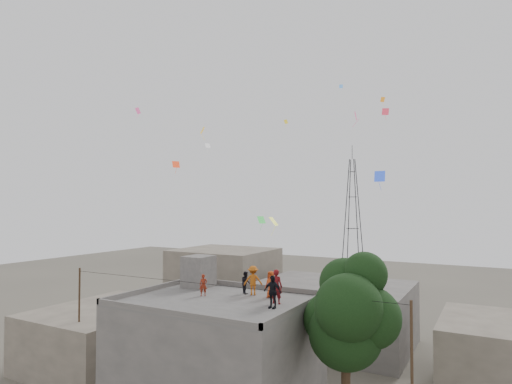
# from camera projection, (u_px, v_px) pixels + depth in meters

# --- Properties ---
(main_building) EXTENTS (10.00, 8.00, 6.10)m
(main_building) POSITION_uv_depth(u_px,v_px,m) (217.00, 355.00, 23.72)
(main_building) COLOR #54514F
(main_building) RESTS_ON ground
(parapet) EXTENTS (10.00, 8.00, 0.30)m
(parapet) POSITION_uv_depth(u_px,v_px,m) (217.00, 297.00, 23.82)
(parapet) COLOR #54514F
(parapet) RESTS_ON main_building
(stair_head_box) EXTENTS (1.60, 1.80, 2.00)m
(stair_head_box) POSITION_uv_depth(u_px,v_px,m) (199.00, 271.00, 27.67)
(stair_head_box) COLOR #54514F
(stair_head_box) RESTS_ON main_building
(neighbor_west) EXTENTS (8.00, 10.00, 4.00)m
(neighbor_west) POSITION_uv_depth(u_px,v_px,m) (106.00, 335.00, 30.78)
(neighbor_west) COLOR #61584C
(neighbor_west) RESTS_ON ground
(neighbor_north) EXTENTS (12.00, 9.00, 5.00)m
(neighbor_north) POSITION_uv_depth(u_px,v_px,m) (334.00, 314.00, 34.95)
(neighbor_north) COLOR #54514F
(neighbor_north) RESTS_ON ground
(neighbor_northwest) EXTENTS (9.00, 8.00, 7.00)m
(neighbor_northwest) POSITION_uv_depth(u_px,v_px,m) (224.00, 284.00, 42.56)
(neighbor_northwest) COLOR #61584C
(neighbor_northwest) RESTS_ON ground
(neighbor_east) EXTENTS (7.00, 8.00, 4.40)m
(neighbor_east) POSITION_uv_depth(u_px,v_px,m) (504.00, 358.00, 25.62)
(neighbor_east) COLOR #61584C
(neighbor_east) RESTS_ON ground
(tree) EXTENTS (4.90, 4.60, 9.10)m
(tree) POSITION_uv_depth(u_px,v_px,m) (349.00, 314.00, 20.75)
(tree) COLOR black
(tree) RESTS_ON ground
(utility_line) EXTENTS (20.12, 0.62, 7.40)m
(utility_line) POSITION_uv_depth(u_px,v_px,m) (211.00, 349.00, 22.41)
(utility_line) COLOR black
(utility_line) RESTS_ON ground
(transmission_tower) EXTENTS (2.97, 2.97, 20.01)m
(transmission_tower) POSITION_uv_depth(u_px,v_px,m) (353.00, 222.00, 60.79)
(transmission_tower) COLOR black
(transmission_tower) RESTS_ON ground
(person_red_adult) EXTENTS (0.71, 0.50, 1.84)m
(person_red_adult) POSITION_uv_depth(u_px,v_px,m) (276.00, 286.00, 22.95)
(person_red_adult) COLOR maroon
(person_red_adult) RESTS_ON main_building
(person_orange_child) EXTENTS (0.80, 0.59, 1.51)m
(person_orange_child) POSITION_uv_depth(u_px,v_px,m) (271.00, 284.00, 24.47)
(person_orange_child) COLOR #C14016
(person_orange_child) RESTS_ON main_building
(person_dark_child) EXTENTS (0.81, 0.80, 1.32)m
(person_dark_child) POSITION_uv_depth(u_px,v_px,m) (246.00, 282.00, 25.60)
(person_dark_child) COLOR black
(person_dark_child) RESTS_ON main_building
(person_dark_adult) EXTENTS (1.01, 0.48, 1.68)m
(person_dark_adult) POSITION_uv_depth(u_px,v_px,m) (272.00, 292.00, 21.92)
(person_dark_adult) COLOR black
(person_dark_adult) RESTS_ON main_building
(person_orange_adult) EXTENTS (1.27, 1.06, 1.70)m
(person_orange_adult) POSITION_uv_depth(u_px,v_px,m) (253.00, 280.00, 25.18)
(person_orange_adult) COLOR #B25714
(person_orange_adult) RESTS_ON main_building
(person_red_child) EXTENTS (0.54, 0.49, 1.25)m
(person_red_child) POSITION_uv_depth(u_px,v_px,m) (203.00, 285.00, 24.92)
(person_red_child) COLOR maroon
(person_red_child) RESTS_ON main_building
(kites) EXTENTS (17.30, 16.03, 11.86)m
(kites) POSITION_uv_depth(u_px,v_px,m) (279.00, 148.00, 28.75)
(kites) COLOR #FE411A
(kites) RESTS_ON ground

